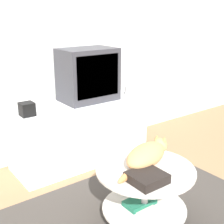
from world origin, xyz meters
name	(u,v)px	position (x,y,z in m)	size (l,w,h in m)	color
wall_back	(49,23)	(0.00, 1.48, 1.30)	(8.00, 0.05, 2.60)	silver
rug	(155,224)	(0.00, 0.00, 0.01)	(1.75, 1.57, 0.02)	#3D3833
tv_stand	(80,132)	(0.11, 1.16, 0.30)	(1.29, 0.48, 0.59)	white
tv	(88,75)	(0.23, 1.18, 0.84)	(0.52, 0.35, 0.49)	#333338
speaker	(27,109)	(-0.43, 1.08, 0.65)	(0.11, 0.11, 0.11)	black
mug	(129,91)	(0.66, 1.08, 0.64)	(0.09, 0.09, 0.10)	white
coffee_table	(145,189)	(-0.05, 0.07, 0.27)	(0.66, 0.66, 0.41)	#B2B2B7
dvd_box	(147,178)	(-0.16, -0.06, 0.45)	(0.21, 0.20, 0.06)	black
cat	(147,154)	(0.01, 0.12, 0.49)	(0.60, 0.32, 0.13)	tan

